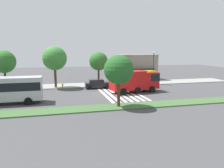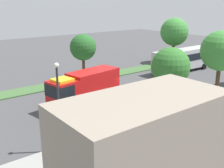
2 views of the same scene
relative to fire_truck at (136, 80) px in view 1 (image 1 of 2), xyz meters
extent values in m
plane|color=#424244|center=(-5.24, -0.34, -2.05)|extent=(120.00, 120.00, 0.00)
cube|color=gray|center=(-5.24, 9.26, -1.98)|extent=(60.00, 5.59, 0.14)
cube|color=#3D6033|center=(-5.24, -8.65, -1.98)|extent=(60.00, 3.00, 0.14)
cube|color=silver|center=(-5.53, -0.34, -2.05)|extent=(0.45, 12.26, 0.01)
cube|color=silver|center=(-4.63, -0.34, -2.05)|extent=(0.45, 12.26, 0.01)
cube|color=silver|center=(-3.73, -0.34, -2.05)|extent=(0.45, 12.26, 0.01)
cube|color=silver|center=(-2.83, -0.34, -2.05)|extent=(0.45, 12.26, 0.01)
cube|color=silver|center=(-1.93, -0.34, -2.05)|extent=(0.45, 12.26, 0.01)
cube|color=silver|center=(-1.03, -0.34, -2.05)|extent=(0.45, 12.26, 0.01)
cube|color=silver|center=(-0.13, -0.34, -2.05)|extent=(0.45, 12.26, 0.01)
cube|color=#B71414|center=(2.67, 0.45, -0.11)|extent=(2.89, 2.87, 2.77)
cube|color=#B71414|center=(-1.45, -0.25, 0.05)|extent=(6.19, 3.42, 3.10)
cube|color=black|center=(3.04, 0.52, 0.44)|extent=(2.20, 2.77, 1.22)
cube|color=silver|center=(4.00, 0.68, -1.25)|extent=(0.65, 2.49, 0.50)
cube|color=yellow|center=(2.67, 0.45, 1.39)|extent=(2.02, 2.01, 0.24)
cylinder|color=black|center=(2.21, 1.63, -1.50)|extent=(1.13, 0.48, 1.10)
cylinder|color=black|center=(2.63, -0.81, -1.50)|extent=(1.13, 0.48, 1.10)
cylinder|color=black|center=(-3.10, 0.73, -1.50)|extent=(1.13, 0.48, 1.10)
cylinder|color=black|center=(-2.69, -1.71, -1.50)|extent=(1.13, 0.48, 1.10)
cylinder|color=black|center=(-0.51, 1.17, -1.50)|extent=(1.13, 0.48, 1.10)
cylinder|color=black|center=(-0.09, -1.27, -1.50)|extent=(1.13, 0.48, 1.10)
cylinder|color=black|center=(-22.53, 6.12, -1.73)|extent=(0.64, 0.23, 0.64)
cube|color=black|center=(-5.59, 5.27, -1.34)|extent=(4.70, 1.88, 0.79)
cube|color=black|center=(-5.82, 5.27, -0.65)|extent=(2.64, 1.63, 0.59)
cylinder|color=black|center=(-4.03, 6.14, -1.73)|extent=(0.64, 0.23, 0.64)
cylinder|color=black|center=(-4.07, 4.34, -1.73)|extent=(0.64, 0.23, 0.64)
cylinder|color=black|center=(-7.11, 6.20, -1.73)|extent=(0.64, 0.23, 0.64)
cylinder|color=black|center=(-7.15, 4.40, -1.73)|extent=(0.64, 0.23, 0.64)
cylinder|color=black|center=(-16.59, -4.68, -1.55)|extent=(1.00, 0.30, 1.00)
cylinder|color=black|center=(-16.59, -2.13, -1.55)|extent=(1.00, 0.30, 1.00)
cube|color=#4C4C51|center=(2.40, 8.43, 0.49)|extent=(3.50, 1.40, 0.12)
cube|color=#8C9E99|center=(2.40, 7.77, -0.71)|extent=(3.50, 0.08, 2.40)
cylinder|color=#333338|center=(0.70, 9.08, -0.71)|extent=(0.08, 0.08, 2.40)
cylinder|color=#333338|center=(4.10, 9.08, -0.71)|extent=(0.08, 0.08, 2.40)
cube|color=#2D472D|center=(-1.60, 8.15, -1.50)|extent=(1.60, 0.50, 0.08)
cube|color=#2D472D|center=(-1.60, 7.93, -1.24)|extent=(1.60, 0.06, 0.45)
cube|color=black|center=(-2.32, 8.15, -1.73)|extent=(0.08, 0.45, 0.37)
cube|color=black|center=(-0.88, 8.15, -1.73)|extent=(0.08, 0.45, 0.37)
cube|color=#2D472D|center=(-4.83, 8.15, -1.50)|extent=(1.60, 0.50, 0.08)
cube|color=#2D472D|center=(-4.83, 7.93, -1.24)|extent=(1.60, 0.06, 0.45)
cube|color=black|center=(-5.55, 8.15, -1.73)|extent=(0.08, 0.45, 0.37)
cube|color=black|center=(-4.11, 8.15, -1.73)|extent=(0.08, 0.45, 0.37)
cylinder|color=#2D2D30|center=(6.45, 7.07, 1.23)|extent=(0.16, 0.16, 6.28)
sphere|color=white|center=(6.45, 7.07, 4.54)|extent=(0.36, 0.36, 0.36)
cube|color=gray|center=(5.23, 14.44, 0.98)|extent=(9.54, 4.77, 6.06)
cube|color=black|center=(5.23, 11.66, 0.75)|extent=(7.63, 0.80, 0.16)
cylinder|color=#47301E|center=(-21.78, 7.47, -0.15)|extent=(0.39, 0.39, 3.53)
sphere|color=#2D6B28|center=(-21.78, 7.47, 3.03)|extent=(4.03, 4.03, 4.03)
cylinder|color=#47301E|center=(-13.18, 7.47, 0.04)|extent=(0.45, 0.45, 3.90)
sphere|color=#387F33|center=(-13.18, 7.47, 3.54)|extent=(4.45, 4.45, 4.45)
cylinder|color=#47301E|center=(-4.96, 7.47, -0.13)|extent=(0.36, 0.36, 3.56)
sphere|color=#2D6B28|center=(-4.96, 7.47, 2.92)|extent=(3.62, 3.62, 3.62)
cylinder|color=#47301E|center=(-5.47, -8.65, -0.26)|extent=(0.40, 0.40, 3.30)
sphere|color=#235B23|center=(-5.47, -8.65, 2.67)|extent=(3.66, 3.66, 3.66)
cylinder|color=gold|center=(-11.93, 6.97, -1.56)|extent=(0.28, 0.28, 0.70)
camera|label=1|loc=(-12.66, -33.83, 5.03)|focal=34.52mm
camera|label=2|loc=(14.87, 24.17, 8.74)|focal=44.75mm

